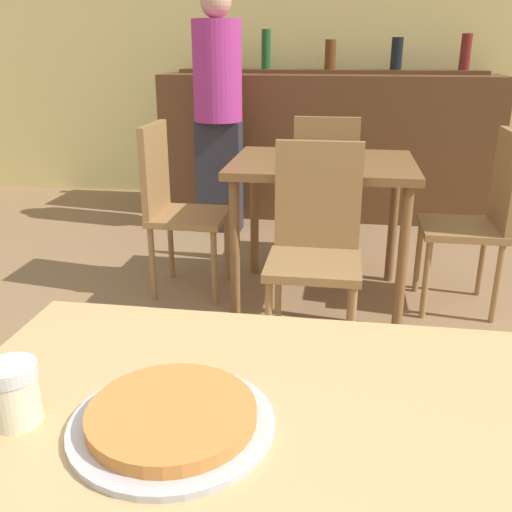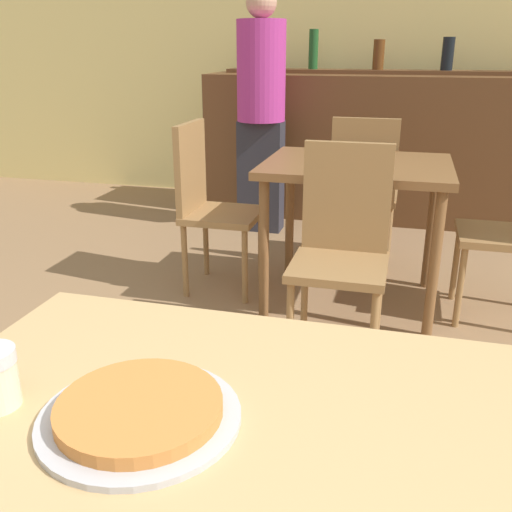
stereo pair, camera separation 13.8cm
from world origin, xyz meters
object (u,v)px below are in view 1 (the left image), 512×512
cheese_shaker (14,393)px  chair_far_side_left (174,199)px  chair_far_side_back (325,182)px  chair_far_side_right (480,212)px  pizza_tray (172,418)px  chair_far_side_front (316,238)px  person_standing (218,105)px

cheese_shaker → chair_far_side_left: bearing=100.2°
chair_far_side_back → chair_far_side_left: 0.96m
chair_far_side_right → pizza_tray: (-0.95, -2.17, 0.22)m
chair_far_side_right → pizza_tray: size_ratio=2.79×
chair_far_side_right → cheese_shaker: 2.51m
chair_far_side_left → chair_far_side_front: bearing=-124.1°
chair_far_side_front → pizza_tray: size_ratio=2.79×
chair_far_side_right → cheese_shaker: (-1.20, -2.19, 0.26)m
chair_far_side_front → person_standing: bearing=115.2°
chair_far_side_right → cheese_shaker: chair_far_side_right is taller
chair_far_side_back → chair_far_side_front: bearing=90.0°
chair_far_side_front → pizza_tray: 1.65m
pizza_tray → person_standing: size_ratio=0.20×
pizza_tray → chair_far_side_back: bearing=86.8°
chair_far_side_back → cheese_shaker: size_ratio=8.79×
chair_far_side_right → person_standing: bearing=-125.7°
person_standing → pizza_tray: bearing=-79.0°
chair_far_side_back → person_standing: bearing=-37.3°
chair_far_side_right → cheese_shaker: bearing=-28.7°
chair_far_side_front → chair_far_side_right: same height
pizza_tray → chair_far_side_left: bearing=106.7°
cheese_shaker → person_standing: size_ratio=0.06×
cheese_shaker → person_standing: bearing=96.7°
pizza_tray → person_standing: 3.38m
pizza_tray → cheese_shaker: (-0.25, -0.02, 0.04)m
chair_far_side_front → chair_far_side_back: bearing=90.0°
chair_far_side_back → person_standing: (-0.79, 0.60, 0.39)m
chair_far_side_left → person_standing: person_standing is taller
chair_far_side_left → person_standing: size_ratio=0.55×
chair_far_side_left → chair_far_side_right: bearing=-90.0°
chair_far_side_front → chair_far_side_left: size_ratio=1.00×
chair_far_side_back → chair_far_side_right: bearing=145.9°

